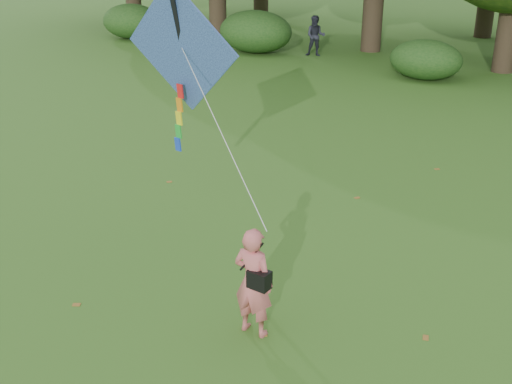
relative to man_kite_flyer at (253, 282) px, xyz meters
The scene contains 6 objects.
ground 1.10m from the man_kite_flyer, 76.54° to the right, with size 100.00×100.00×0.00m, color #265114.
man_kite_flyer is the anchor object (origin of this frame).
bystander_left 20.11m from the man_kite_flyer, 117.43° to the left, with size 0.82×0.64×1.70m, color #252632.
crossbody_bag 0.16m from the man_kite_flyer, 14.61° to the right, with size 0.43×0.20×0.68m.
flying_kite 4.64m from the man_kite_flyer, 143.57° to the left, with size 4.65×2.81×3.18m.
fallen_leaves 1.97m from the man_kite_flyer, 110.34° to the left, with size 9.58×13.10×0.01m.
Camera 1 is at (4.18, -5.50, 5.38)m, focal length 45.00 mm.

